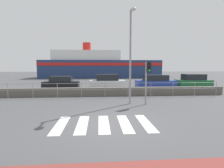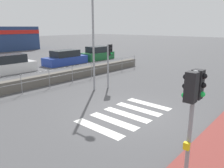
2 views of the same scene
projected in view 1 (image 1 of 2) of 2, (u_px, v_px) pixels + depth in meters
name	position (u px, v px, depth m)	size (l,w,h in m)	color
ground_plane	(110.00, 124.00, 7.42)	(160.00, 160.00, 0.00)	#4C4C4F
crosswalk	(104.00, 124.00, 7.40)	(4.05, 2.40, 0.01)	silver
seawall	(105.00, 92.00, 14.61)	(20.42, 0.55, 0.69)	#605B54
harbor_fence	(105.00, 88.00, 13.70)	(18.41, 0.04, 1.18)	gray
traffic_light_far	(148.00, 73.00, 11.03)	(0.34, 0.32, 2.73)	gray
streetlamp	(131.00, 46.00, 10.86)	(0.32, 1.08, 5.94)	gray
ferry_boat	(98.00, 66.00, 39.39)	(25.93, 6.88, 7.70)	navy
parked_car_black	(61.00, 83.00, 19.90)	(3.97, 1.74, 1.35)	black
parked_car_white	(107.00, 82.00, 20.29)	(4.08, 1.73, 1.54)	silver
parked_car_blue	(155.00, 82.00, 20.72)	(4.54, 1.85, 1.46)	#233D9E
parked_car_green	(193.00, 81.00, 21.06)	(4.00, 1.87, 1.54)	#1E6633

